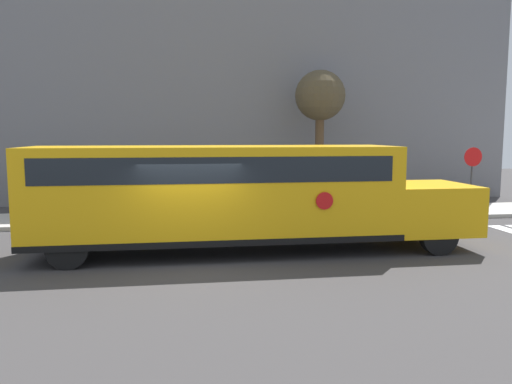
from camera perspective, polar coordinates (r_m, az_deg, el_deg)
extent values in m
plane|color=#3A3838|center=(12.68, -7.46, -8.07)|extent=(60.00, 60.00, 0.00)
cube|color=#B2ADA3|center=(19.03, -7.85, -2.89)|extent=(44.00, 3.00, 0.15)
cube|color=slate|center=(25.36, -8.24, 11.60)|extent=(32.00, 4.00, 10.85)
cube|color=#EAA80F|center=(13.38, -4.67, 0.01)|extent=(9.62, 2.50, 2.44)
cube|color=#EAA80F|center=(15.08, 18.69, -1.67)|extent=(2.35, 2.50, 1.34)
cube|color=black|center=(13.55, -4.63, -4.78)|extent=(9.62, 2.54, 0.16)
cube|color=black|center=(13.31, -4.70, 2.87)|extent=(8.85, 2.53, 0.64)
cylinder|color=red|center=(12.59, 7.84, -1.01)|extent=(0.44, 0.02, 0.44)
cylinder|color=black|center=(16.08, 16.48, -3.33)|extent=(1.00, 0.30, 1.00)
cylinder|color=black|center=(14.19, 20.17, -4.78)|extent=(1.00, 0.30, 1.00)
cylinder|color=black|center=(14.84, -19.00, -4.24)|extent=(1.00, 0.30, 1.00)
cylinder|color=black|center=(12.77, -20.75, -6.04)|extent=(1.00, 0.30, 1.00)
cylinder|color=#38383A|center=(21.16, 23.36, 0.61)|extent=(0.07, 0.07, 2.37)
cylinder|color=red|center=(21.04, 23.57, 3.70)|extent=(0.74, 0.03, 0.74)
cylinder|color=brown|center=(22.24, 7.24, 3.77)|extent=(0.39, 0.39, 4.22)
sphere|color=#4C422D|center=(22.27, 7.34, 10.90)|extent=(2.19, 2.19, 2.19)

